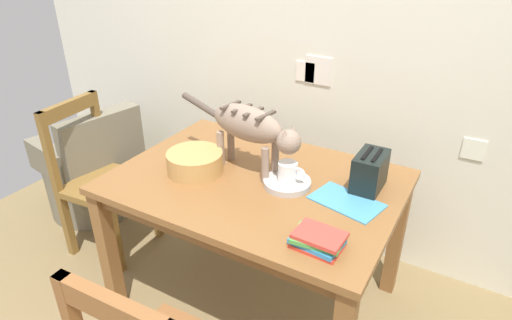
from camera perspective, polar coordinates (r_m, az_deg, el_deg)
The scene contains 11 objects.
wall_rear at distance 2.48m, azimuth 8.95°, elevation 15.25°, with size 4.31×0.11×2.50m.
dining_table at distance 2.09m, azimuth 0.00°, elevation -4.54°, with size 1.32×0.95×0.75m.
cat at distance 2.00m, azimuth -0.68°, elevation 4.34°, with size 0.71×0.20×0.33m.
saucer_bowl at distance 1.99m, azimuth 4.11°, elevation -3.01°, with size 0.22×0.22×0.03m, color #BAB5B4.
coffee_mug at distance 1.96m, azimuth 4.26°, elevation -1.54°, with size 0.13×0.09×0.09m.
magazine at distance 1.91m, azimuth 11.80°, elevation -5.36°, with size 0.30×0.18×0.01m, color #4492C1.
book_stack at distance 1.63m, azimuth 8.14°, elevation -10.33°, with size 0.20×0.15×0.06m.
wicker_basket at distance 2.10m, azimuth -8.03°, elevation -0.22°, with size 0.27×0.27×0.10m.
toaster at distance 1.99m, azimuth 14.72°, elevation -1.47°, with size 0.12×0.20×0.18m.
wooden_chair_near at distance 2.76m, azimuth -19.64°, elevation -2.56°, with size 0.45×0.45×0.94m.
wicker_armchair at distance 3.23m, azimuth -20.60°, elevation -1.89°, with size 0.64×0.67×0.78m.
Camera 1 is at (0.87, -0.53, 1.77)m, focal length 30.43 mm.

